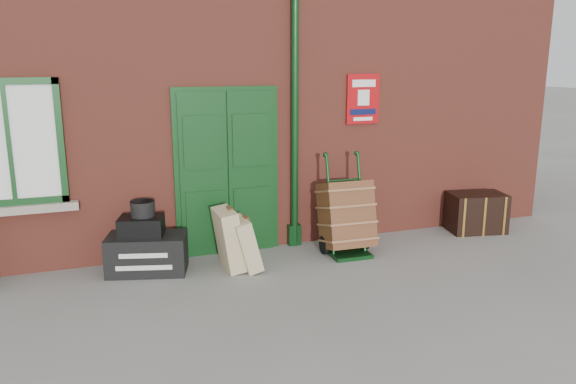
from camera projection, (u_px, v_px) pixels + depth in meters
name	position (u px, v px, depth m)	size (l,w,h in m)	color
ground	(285.00, 288.00, 6.54)	(80.00, 80.00, 0.00)	gray
station_building	(214.00, 86.00, 9.24)	(10.30, 4.30, 4.36)	brown
houdini_trunk	(147.00, 254.00, 6.99)	(0.96, 0.53, 0.48)	black
strongbox	(141.00, 226.00, 6.89)	(0.53, 0.38, 0.24)	black
hatbox	(143.00, 209.00, 6.88)	(0.29, 0.29, 0.19)	black
suitcase_back	(229.00, 239.00, 7.07)	(0.22, 0.55, 0.77)	tan
suitcase_front	(245.00, 244.00, 7.05)	(0.20, 0.49, 0.66)	tan
porter_trolley	(346.00, 216.00, 7.63)	(0.67, 0.73, 1.35)	#0D3413
dark_trunk	(476.00, 212.00, 8.65)	(0.83, 0.54, 0.60)	black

